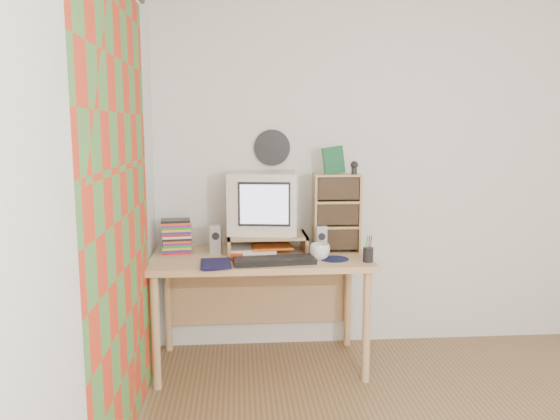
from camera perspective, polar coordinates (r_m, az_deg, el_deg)
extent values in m
plane|color=white|center=(4.00, 12.59, 3.85)|extent=(3.50, 0.00, 3.50)
plane|color=white|center=(2.17, -19.94, -0.38)|extent=(0.00, 3.50, 3.50)
plane|color=red|center=(2.64, -16.23, -0.88)|extent=(0.00, 2.20, 2.20)
cylinder|color=black|center=(3.81, -0.83, 6.53)|extent=(0.25, 0.02, 0.25)
cube|color=tan|center=(3.55, -2.07, -5.05)|extent=(1.40, 0.70, 0.04)
cube|color=tan|center=(3.96, -2.24, -8.91)|extent=(1.33, 0.02, 0.41)
cylinder|color=tan|center=(3.42, -12.87, -12.40)|extent=(0.05, 0.05, 0.71)
cylinder|color=tan|center=(3.47, 9.02, -11.97)|extent=(0.05, 0.05, 0.71)
cylinder|color=tan|center=(3.96, -11.63, -9.40)|extent=(0.05, 0.05, 0.71)
cylinder|color=tan|center=(4.01, 7.09, -9.08)|extent=(0.05, 0.05, 0.71)
cube|color=tan|center=(3.63, -5.31, -3.49)|extent=(0.02, 0.30, 0.12)
cube|color=tan|center=(3.65, 2.57, -3.38)|extent=(0.02, 0.30, 0.12)
cube|color=tan|center=(3.62, -1.36, -2.67)|extent=(0.52, 0.30, 0.02)
cube|color=silver|center=(3.63, -1.79, 0.78)|extent=(0.48, 0.48, 0.41)
cube|color=#ABAAAF|center=(3.59, -6.71, -3.05)|extent=(0.08, 0.08, 0.19)
cube|color=#ABAAAF|center=(3.59, 4.30, -3.09)|extent=(0.07, 0.07, 0.19)
cube|color=black|center=(3.33, -0.60, -5.32)|extent=(0.51, 0.22, 0.03)
cube|color=tan|center=(3.65, 5.92, -0.27)|extent=(0.31, 0.17, 0.52)
imported|color=white|center=(3.43, 4.18, -4.35)|extent=(0.14, 0.14, 0.10)
imported|color=black|center=(3.30, -8.31, -5.46)|extent=(0.23, 0.18, 0.04)
cylinder|color=black|center=(3.45, 5.67, -5.11)|extent=(0.20, 0.20, 0.00)
cube|color=red|center=(3.42, -4.53, -4.94)|extent=(0.08, 0.05, 0.04)
cube|color=#175230|center=(3.61, 5.61, 5.19)|extent=(0.14, 0.05, 0.18)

